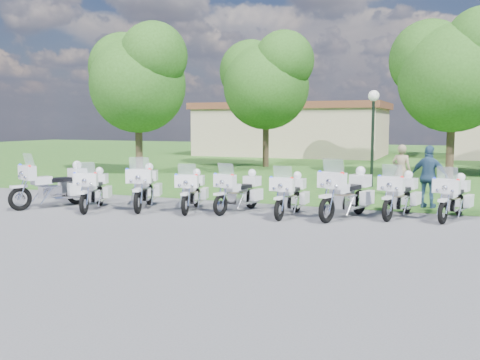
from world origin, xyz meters
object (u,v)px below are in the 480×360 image
at_px(motorcycle_4, 239,191).
at_px(motorcycle_7, 400,194).
at_px(motorcycle_1, 93,189).
at_px(motorcycle_3, 192,190).
at_px(bystander_a, 401,171).
at_px(motorcycle_2, 145,186).
at_px(motorcycle_5, 290,194).
at_px(motorcycle_6, 347,192).
at_px(lamp_post, 373,114).
at_px(motorcycle_8, 453,197).
at_px(bystander_c, 429,177).
at_px(motorcycle_0, 54,184).

relative_size(motorcycle_4, motorcycle_7, 0.97).
xyz_separation_m(motorcycle_1, motorcycle_3, (2.88, 0.89, -0.01)).
bearing_deg(bystander_a, motorcycle_2, 47.20).
bearing_deg(motorcycle_3, motorcycle_4, -178.63).
bearing_deg(motorcycle_2, motorcycle_5, 164.85).
distance_m(motorcycle_4, motorcycle_5, 1.60).
relative_size(motorcycle_6, lamp_post, 0.62).
distance_m(motorcycle_6, motorcycle_8, 2.86).
relative_size(motorcycle_7, bystander_c, 1.16).
relative_size(bystander_a, bystander_c, 0.96).
bearing_deg(bystander_c, motorcycle_4, 44.19).
xyz_separation_m(motorcycle_0, motorcycle_3, (4.31, 0.96, -0.10)).
bearing_deg(motorcycle_0, motorcycle_1, -152.75).
xyz_separation_m(motorcycle_2, lamp_post, (5.64, 8.03, 2.27)).
relative_size(motorcycle_0, lamp_post, 0.61).
distance_m(motorcycle_1, motorcycle_4, 4.42).
relative_size(motorcycle_4, motorcycle_5, 0.99).
relative_size(motorcycle_2, motorcycle_5, 1.06).
xyz_separation_m(motorcycle_3, lamp_post, (4.11, 7.87, 2.34)).
relative_size(motorcycle_5, motorcycle_8, 1.01).
bearing_deg(motorcycle_8, bystander_c, -52.87).
bearing_deg(motorcycle_3, motorcycle_5, 170.41).
relative_size(motorcycle_2, motorcycle_6, 0.96).
xyz_separation_m(motorcycle_2, motorcycle_5, (4.48, 0.42, -0.07)).
distance_m(motorcycle_1, bystander_c, 10.20).
bearing_deg(motorcycle_0, motorcycle_3, -143.07).
distance_m(motorcycle_0, motorcycle_4, 5.82).
relative_size(motorcycle_0, motorcycle_1, 1.12).
bearing_deg(motorcycle_6, motorcycle_5, 27.93).
xyz_separation_m(motorcycle_0, bystander_a, (9.78, 6.40, 0.21)).
bearing_deg(lamp_post, motorcycle_1, -128.59).
bearing_deg(motorcycle_5, motorcycle_0, 11.15).
height_order(motorcycle_5, bystander_c, bystander_c).
xyz_separation_m(motorcycle_0, bystander_c, (10.80, 4.08, 0.25)).
height_order(motorcycle_2, motorcycle_5, motorcycle_2).
distance_m(motorcycle_2, lamp_post, 10.08).
bearing_deg(motorcycle_3, motorcycle_7, 177.28).
height_order(motorcycle_8, bystander_c, bystander_c).
xyz_separation_m(motorcycle_5, motorcycle_8, (4.26, 1.13, 0.01)).
height_order(motorcycle_5, lamp_post, lamp_post).
height_order(motorcycle_6, motorcycle_7, motorcycle_6).
xyz_separation_m(motorcycle_2, bystander_a, (7.00, 5.61, 0.24)).
relative_size(motorcycle_1, motorcycle_5, 0.97).
bearing_deg(motorcycle_1, bystander_a, -163.23).
xyz_separation_m(motorcycle_2, motorcycle_8, (8.74, 1.55, -0.06)).
xyz_separation_m(motorcycle_7, lamp_post, (-1.72, 6.65, 2.32)).
bearing_deg(bystander_c, motorcycle_0, 36.91).
xyz_separation_m(motorcycle_4, motorcycle_5, (1.59, -0.13, -0.01)).
bearing_deg(motorcycle_3, bystander_a, -149.66).
xyz_separation_m(motorcycle_5, bystander_a, (2.52, 5.19, 0.31)).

